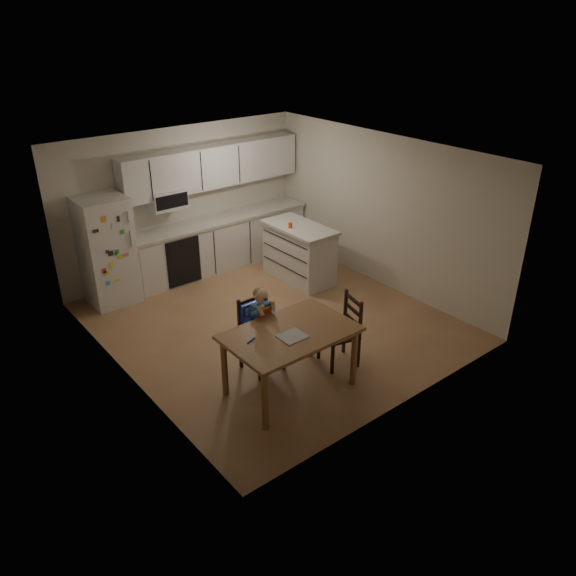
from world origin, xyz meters
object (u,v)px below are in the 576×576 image
(dining_table, at_px, (290,340))
(chair_booster, at_px, (259,320))
(refrigerator, at_px, (107,251))
(kitchen_island, at_px, (299,253))
(red_cup, at_px, (290,225))
(chair_side, at_px, (346,326))

(dining_table, bearing_deg, chair_booster, 90.18)
(refrigerator, distance_m, kitchen_island, 3.11)
(refrigerator, xyz_separation_m, kitchen_island, (2.82, -1.25, -0.36))
(kitchen_island, xyz_separation_m, red_cup, (-0.17, 0.03, 0.52))
(dining_table, bearing_deg, chair_side, 1.60)
(refrigerator, height_order, chair_side, refrigerator)
(red_cup, relative_size, dining_table, 0.06)
(chair_booster, height_order, chair_side, chair_booster)
(kitchen_island, distance_m, dining_table, 3.15)
(chair_side, bearing_deg, red_cup, 171.87)
(chair_side, bearing_deg, dining_table, -73.96)
(kitchen_island, bearing_deg, dining_table, -131.64)
(kitchen_island, relative_size, chair_side, 1.38)
(kitchen_island, bearing_deg, red_cup, 169.16)
(dining_table, height_order, chair_side, chair_side)
(red_cup, xyz_separation_m, chair_side, (-0.98, -2.36, -0.47))
(refrigerator, height_order, red_cup, refrigerator)
(kitchen_island, distance_m, red_cup, 0.55)
(red_cup, bearing_deg, dining_table, -128.88)
(kitchen_island, xyz_separation_m, chair_side, (-1.15, -2.32, 0.05))
(chair_booster, bearing_deg, kitchen_island, 37.38)
(dining_table, xyz_separation_m, chair_booster, (-0.00, 0.62, -0.01))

